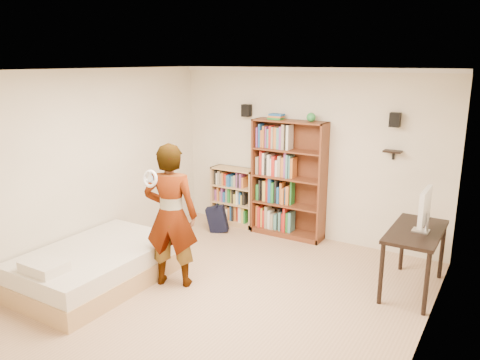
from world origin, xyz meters
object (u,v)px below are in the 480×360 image
at_px(daybed, 96,262).
at_px(person, 171,216).
at_px(low_bookshelf, 234,196).
at_px(computer_desk, 413,260).
at_px(tall_bookshelf, 288,180).

relative_size(daybed, person, 1.08).
xyz_separation_m(low_bookshelf, daybed, (-0.32, -2.85, -0.21)).
relative_size(low_bookshelf, daybed, 0.50).
bearing_deg(low_bookshelf, computer_desk, -16.38).
xyz_separation_m(tall_bookshelf, computer_desk, (2.16, -0.92, -0.55)).
distance_m(tall_bookshelf, daybed, 3.20).
bearing_deg(low_bookshelf, tall_bookshelf, -1.31).
height_order(computer_desk, daybed, computer_desk).
bearing_deg(daybed, computer_desk, 28.44).
distance_m(daybed, person, 1.16).
bearing_deg(person, tall_bookshelf, -125.65).
relative_size(tall_bookshelf, person, 1.03).
relative_size(computer_desk, daybed, 0.59).
relative_size(tall_bookshelf, daybed, 0.95).
relative_size(computer_desk, person, 0.64).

